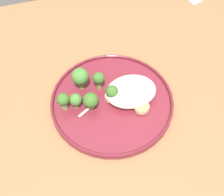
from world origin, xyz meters
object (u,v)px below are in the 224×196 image
(broccoli_floret_left_leaning, at_px, (76,100))
(seared_scallop_on_noodles, at_px, (124,86))
(seared_scallop_right_edge, at_px, (130,95))
(broccoli_floret_rear_charred, at_px, (80,77))
(seared_scallop_center_golden, at_px, (111,97))
(broccoli_floret_small_sprig, at_px, (91,100))
(broccoli_floret_right_tilted, at_px, (63,100))
(seared_scallop_tiny_bay, at_px, (142,109))
(broccoli_floret_beside_noodles, at_px, (99,79))
(broccoli_floret_front_edge, at_px, (112,92))
(dinner_plate, at_px, (112,101))

(broccoli_floret_left_leaning, bearing_deg, seared_scallop_on_noodles, 8.64)
(seared_scallop_right_edge, bearing_deg, broccoli_floret_left_leaning, 174.53)
(broccoli_floret_rear_charred, bearing_deg, seared_scallop_center_golden, -43.24)
(broccoli_floret_small_sprig, bearing_deg, seared_scallop_on_noodles, 19.24)
(seared_scallop_center_golden, relative_size, broccoli_floret_right_tilted, 0.60)
(seared_scallop_tiny_bay, xyz_separation_m, broccoli_floret_small_sprig, (-0.11, 0.04, 0.02))
(seared_scallop_center_golden, height_order, broccoli_floret_beside_noodles, broccoli_floret_beside_noodles)
(seared_scallop_right_edge, distance_m, broccoli_floret_front_edge, 0.05)
(seared_scallop_right_edge, distance_m, broccoli_floret_left_leaning, 0.13)
(seared_scallop_center_golden, xyz_separation_m, broccoli_floret_beside_noodles, (-0.02, 0.04, 0.02))
(broccoli_floret_small_sprig, xyz_separation_m, broccoli_floret_front_edge, (0.05, 0.01, 0.00))
(seared_scallop_tiny_bay, height_order, broccoli_floret_left_leaning, broccoli_floret_left_leaning)
(dinner_plate, relative_size, broccoli_floret_right_tilted, 5.97)
(dinner_plate, bearing_deg, broccoli_floret_beside_noodles, 112.90)
(broccoli_floret_small_sprig, height_order, broccoli_floret_beside_noodles, broccoli_floret_beside_noodles)
(seared_scallop_on_noodles, height_order, broccoli_floret_front_edge, broccoli_floret_front_edge)
(dinner_plate, xyz_separation_m, seared_scallop_right_edge, (0.04, -0.00, 0.01))
(seared_scallop_center_golden, relative_size, broccoli_floret_small_sprig, 0.60)
(seared_scallop_center_golden, height_order, broccoli_floret_front_edge, broccoli_floret_front_edge)
(dinner_plate, xyz_separation_m, broccoli_floret_front_edge, (0.00, 0.00, 0.03))
(broccoli_floret_beside_noodles, bearing_deg, broccoli_floret_front_edge, -65.01)
(seared_scallop_tiny_bay, xyz_separation_m, seared_scallop_right_edge, (-0.02, 0.04, 0.00))
(seared_scallop_center_golden, xyz_separation_m, seared_scallop_on_noodles, (0.04, 0.02, 0.00))
(seared_scallop_right_edge, distance_m, seared_scallop_center_golden, 0.04)
(seared_scallop_tiny_bay, bearing_deg, broccoli_floret_right_tilted, 159.94)
(broccoli_floret_small_sprig, xyz_separation_m, broccoli_floret_beside_noodles, (0.03, 0.05, 0.01))
(dinner_plate, height_order, broccoli_floret_small_sprig, broccoli_floret_small_sprig)
(seared_scallop_right_edge, relative_size, broccoli_floret_rear_charred, 0.44)
(seared_scallop_right_edge, bearing_deg, broccoli_floret_right_tilted, 173.75)
(broccoli_floret_small_sprig, bearing_deg, broccoli_floret_front_edge, 8.45)
(seared_scallop_tiny_bay, bearing_deg, broccoli_floret_front_edge, 137.65)
(seared_scallop_on_noodles, relative_size, broccoli_floret_left_leaning, 0.73)
(broccoli_floret_rear_charred, bearing_deg, broccoli_floret_front_edge, -42.78)
(broccoli_floret_small_sprig, xyz_separation_m, broccoli_floret_rear_charred, (-0.01, 0.06, 0.01))
(seared_scallop_tiny_bay, height_order, seared_scallop_right_edge, seared_scallop_right_edge)
(broccoli_floret_small_sprig, distance_m, broccoli_floret_front_edge, 0.05)
(seared_scallop_right_edge, xyz_separation_m, broccoli_floret_small_sprig, (-0.09, -0.00, 0.02))
(seared_scallop_tiny_bay, xyz_separation_m, seared_scallop_center_golden, (-0.06, 0.05, -0.00))
(seared_scallop_tiny_bay, distance_m, broccoli_floret_rear_charred, 0.16)
(broccoli_floret_small_sprig, height_order, broccoli_floret_right_tilted, same)
(seared_scallop_center_golden, height_order, seared_scallop_on_noodles, same)
(dinner_plate, bearing_deg, seared_scallop_tiny_bay, -40.54)
(broccoli_floret_beside_noodles, relative_size, broccoli_floret_rear_charred, 0.82)
(dinner_plate, xyz_separation_m, broccoli_floret_left_leaning, (-0.08, 0.01, 0.03))
(seared_scallop_center_golden, bearing_deg, broccoli_floret_right_tilted, 175.48)
(seared_scallop_tiny_bay, relative_size, seared_scallop_on_noodles, 1.11)
(broccoli_floret_right_tilted, bearing_deg, seared_scallop_tiny_bay, -20.06)
(seared_scallop_right_edge, distance_m, seared_scallop_on_noodles, 0.03)
(dinner_plate, height_order, broccoli_floret_front_edge, broccoli_floret_front_edge)
(dinner_plate, xyz_separation_m, broccoli_floret_beside_noodles, (-0.02, 0.05, 0.04))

